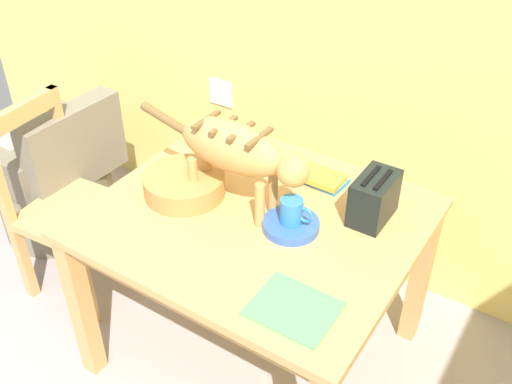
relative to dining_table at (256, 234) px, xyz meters
The scene contains 11 objects.
wall_rear 1.00m from the dining_table, 95.97° to the left, with size 4.86×0.11×2.50m.
dining_table is the anchor object (origin of this frame).
cat 0.34m from the dining_table, behind, with size 0.71×0.16×0.35m.
saucer_bowl 0.18m from the dining_table, ahead, with size 0.20×0.20×0.03m, color #315BB2.
coffee_mug 0.23m from the dining_table, ahead, with size 0.12×0.08×0.09m.
magazine 0.48m from the dining_table, 43.24° to the right, with size 0.25×0.21×0.01m, color #53A860.
book_stack 0.34m from the dining_table, 71.83° to the left, with size 0.19×0.14×0.04m.
wicker_basket 0.33m from the dining_table, behind, with size 0.31×0.31×0.08m.
toaster 0.45m from the dining_table, 30.63° to the left, with size 0.12×0.20×0.18m.
wooden_chair_near 0.98m from the dining_table, behind, with size 0.45×0.45×0.93m.
wicker_armchair 1.41m from the dining_table, behind, with size 0.61×0.61×0.78m.
Camera 1 is at (0.99, -0.44, 2.04)m, focal length 40.90 mm.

